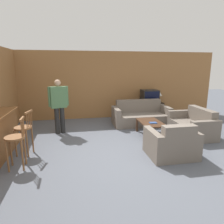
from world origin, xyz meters
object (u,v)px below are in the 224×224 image
Objects in this scene: book_on_table at (153,123)px; tv_unit at (149,110)px; loveseat_right at (193,125)px; person_by_window at (59,104)px; coffee_table at (151,124)px; tv at (150,96)px; table_lamp at (159,94)px; couch_far at (141,116)px; bar_chair_mid at (24,131)px; armchair_near at (172,144)px; bar_chair_near at (16,141)px.

tv_unit is at bearing 71.87° from book_on_table.
loveseat_right is 4.09m from person_by_window.
tv is (0.74, 2.06, 0.51)m from coffee_table.
tv_unit is at bearing 180.00° from table_lamp.
couch_far is 3.06× the size of tv.
person_by_window is at bearing 161.91° from book_on_table.
bar_chair_mid is 3.42m from book_on_table.
table_lamp is (-0.16, 2.22, 0.68)m from loveseat_right.
armchair_near is 3.45m from person_by_window.
couch_far reaches higher than loveseat_right.
bar_chair_mid is at bearing -173.17° from loveseat_right.
tv_unit reaches higher than book_on_table.
tv is 2.37m from book_on_table.
bar_chair_near is 0.65m from bar_chair_mid.
tv_unit is at bearing 90.00° from tv.
couch_far is 1.83m from loveseat_right.
coffee_table is at bearing 11.91° from bar_chair_mid.
couch_far is at bearing 29.41° from bar_chair_mid.
loveseat_right is at bearing -6.76° from coffee_table.
bar_chair_mid is 1.62× the size of tv.
tv_unit is 0.76m from table_lamp.
book_on_table is (-1.27, 0.01, 0.15)m from loveseat_right.
bar_chair_near is at bearing -140.07° from tv_unit.
coffee_table is 4.54× the size of book_on_table.
person_by_window is (0.70, 2.09, 0.36)m from bar_chair_near.
loveseat_right is (4.64, 0.56, -0.28)m from bar_chair_mid.
bar_chair_near is at bearing -160.17° from book_on_table.
tv is at bearing 71.84° from book_on_table.
bar_chair_mid is 1.00× the size of armchair_near.
person_by_window reaches higher than couch_far.
bar_chair_mid is at bearing 167.59° from armchair_near.
person_by_window reaches higher than tv.
bar_chair_mid is 0.98× the size of tv_unit.
table_lamp is (1.18, 3.50, 0.68)m from armchair_near.
bar_chair_near is 5.35m from tv_unit.
loveseat_right is at bearing 43.87° from armchair_near.
tv reaches higher than couch_far.
loveseat_right is at bearing -49.74° from couch_far.
loveseat_right is 2.31× the size of tv.
couch_far reaches higher than armchair_near.
armchair_near is 1.30m from book_on_table.
book_on_table is at bearing -84.97° from coffee_table.
couch_far is 1.91× the size of coffee_table.
bar_chair_mid is 3.44m from coffee_table.
book_on_table is at bearing 87.19° from armchair_near.
tv_unit is (0.74, 2.07, -0.05)m from coffee_table.
couch_far is 1.19m from tv.
person_by_window is at bearing 64.09° from bar_chair_mid.
bar_chair_mid reaches higher than armchair_near.
couch_far reaches higher than coffee_table.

